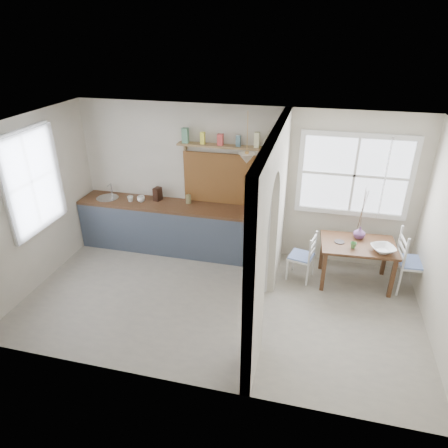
% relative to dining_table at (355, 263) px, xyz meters
% --- Properties ---
extents(floor, '(5.80, 3.20, 0.01)m').
position_rel_dining_table_xyz_m(floor, '(-1.97, -0.99, -0.35)').
color(floor, gray).
rests_on(floor, ground).
extents(ceiling, '(5.80, 3.20, 0.01)m').
position_rel_dining_table_xyz_m(ceiling, '(-1.97, -0.99, 2.25)').
color(ceiling, beige).
rests_on(ceiling, walls).
extents(walls, '(5.81, 3.21, 2.60)m').
position_rel_dining_table_xyz_m(walls, '(-1.97, -0.99, 0.95)').
color(walls, beige).
rests_on(walls, floor).
extents(partition, '(0.12, 3.20, 2.60)m').
position_rel_dining_table_xyz_m(partition, '(-1.27, -0.94, 1.10)').
color(partition, beige).
rests_on(partition, floor).
extents(kitchen_window, '(0.10, 1.16, 1.50)m').
position_rel_dining_table_xyz_m(kitchen_window, '(-4.84, -0.99, 1.30)').
color(kitchen_window, white).
rests_on(kitchen_window, walls).
extents(nook_window, '(1.76, 0.10, 1.30)m').
position_rel_dining_table_xyz_m(nook_window, '(-0.17, 0.57, 1.25)').
color(nook_window, white).
rests_on(nook_window, walls).
extents(counter, '(3.50, 0.60, 0.90)m').
position_rel_dining_table_xyz_m(counter, '(-3.10, 0.33, 0.11)').
color(counter, brown).
rests_on(counter, floor).
extents(sink, '(0.40, 0.40, 0.02)m').
position_rel_dining_table_xyz_m(sink, '(-4.40, 0.31, 0.54)').
color(sink, silver).
rests_on(sink, counter).
extents(backsplash, '(1.65, 0.03, 0.90)m').
position_rel_dining_table_xyz_m(backsplash, '(-2.17, 0.58, 1.00)').
color(backsplash, brown).
rests_on(backsplash, walls).
extents(shelf, '(1.75, 0.20, 0.21)m').
position_rel_dining_table_xyz_m(shelf, '(-2.17, 0.50, 1.65)').
color(shelf, '#957147').
rests_on(shelf, walls).
extents(pendant_lamp, '(0.26, 0.26, 0.16)m').
position_rel_dining_table_xyz_m(pendant_lamp, '(-1.82, 0.16, 1.53)').
color(pendant_lamp, beige).
rests_on(pendant_lamp, ceiling).
extents(utensil_rail, '(0.02, 0.50, 0.02)m').
position_rel_dining_table_xyz_m(utensil_rail, '(-1.36, -0.09, 1.10)').
color(utensil_rail, silver).
rests_on(utensil_rail, partition).
extents(dining_table, '(1.17, 0.81, 0.70)m').
position_rel_dining_table_xyz_m(dining_table, '(0.00, 0.00, 0.00)').
color(dining_table, brown).
rests_on(dining_table, floor).
extents(chair_left, '(0.45, 0.45, 0.82)m').
position_rel_dining_table_xyz_m(chair_left, '(-0.84, -0.08, 0.06)').
color(chair_left, silver).
rests_on(chair_left, floor).
extents(chair_right, '(0.48, 0.48, 1.00)m').
position_rel_dining_table_xyz_m(chair_right, '(0.83, -0.00, 0.15)').
color(chair_right, silver).
rests_on(chair_right, floor).
extents(kettle, '(0.22, 0.20, 0.22)m').
position_rel_dining_table_xyz_m(kettle, '(-1.78, 0.24, 0.66)').
color(kettle, silver).
rests_on(kettle, counter).
extents(mug_a, '(0.13, 0.13, 0.10)m').
position_rel_dining_table_xyz_m(mug_a, '(-3.92, 0.25, 0.60)').
color(mug_a, silver).
rests_on(mug_a, counter).
extents(mug_b, '(0.16, 0.16, 0.11)m').
position_rel_dining_table_xyz_m(mug_b, '(-3.73, 0.29, 0.60)').
color(mug_b, white).
rests_on(mug_b, counter).
extents(knife_block, '(0.14, 0.17, 0.24)m').
position_rel_dining_table_xyz_m(knife_block, '(-3.46, 0.43, 0.67)').
color(knife_block, black).
rests_on(knife_block, counter).
extents(jar, '(0.12, 0.12, 0.15)m').
position_rel_dining_table_xyz_m(jar, '(-2.89, 0.44, 0.63)').
color(jar, olive).
rests_on(jar, counter).
extents(towel_magenta, '(0.02, 0.03, 0.50)m').
position_rel_dining_table_xyz_m(towel_magenta, '(-1.39, -0.01, -0.08)').
color(towel_magenta, '#A32F5E').
rests_on(towel_magenta, counter).
extents(towel_orange, '(0.02, 0.03, 0.47)m').
position_rel_dining_table_xyz_m(towel_orange, '(-1.39, -0.05, -0.10)').
color(towel_orange, orange).
rests_on(towel_orange, counter).
extents(bowl, '(0.44, 0.44, 0.08)m').
position_rel_dining_table_xyz_m(bowl, '(0.33, -0.15, 0.39)').
color(bowl, white).
rests_on(bowl, dining_table).
extents(table_cup, '(0.12, 0.12, 0.09)m').
position_rel_dining_table_xyz_m(table_cup, '(-0.09, -0.15, 0.40)').
color(table_cup, '#53904E').
rests_on(table_cup, dining_table).
extents(plate, '(0.20, 0.20, 0.01)m').
position_rel_dining_table_xyz_m(plate, '(-0.29, -0.02, 0.36)').
color(plate, '#352E2E').
rests_on(plate, dining_table).
extents(vase, '(0.21, 0.21, 0.19)m').
position_rel_dining_table_xyz_m(vase, '(0.01, 0.19, 0.45)').
color(vase, '#6B427D').
rests_on(vase, dining_table).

